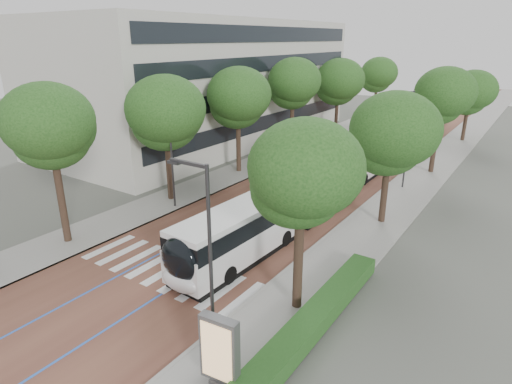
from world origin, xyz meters
TOP-DOWN VIEW (x-y plane):
  - ground at (0.00, 0.00)m, footprint 160.00×160.00m
  - road at (0.00, 40.00)m, footprint 11.00×140.00m
  - sidewalk_left at (-7.50, 40.00)m, footprint 4.00×140.00m
  - sidewalk_right at (7.50, 40.00)m, footprint 4.00×140.00m
  - kerb_left at (-5.60, 40.00)m, footprint 0.20×140.00m
  - kerb_right at (5.60, 40.00)m, footprint 0.20×140.00m
  - zebra_crossing at (0.20, 1.00)m, footprint 10.55×3.60m
  - lane_line_left at (-1.60, 40.00)m, footprint 0.12×126.00m
  - lane_line_right at (1.60, 40.00)m, footprint 0.12×126.00m
  - office_building at (-19.47, 28.00)m, footprint 18.11×40.00m
  - hedge at (9.10, 0.00)m, footprint 1.20×14.00m
  - streetlight_near at (6.62, -3.00)m, footprint 1.82×0.20m
  - streetlight_far at (6.62, 22.00)m, footprint 1.82×0.20m
  - lamp_post_left at (-6.10, 8.00)m, footprint 0.14×0.14m
  - trees_left at (-7.50, 26.64)m, footprint 6.35×60.40m
  - trees_right at (7.70, 23.01)m, footprint 5.76×47.19m
  - lead_bus at (2.87, 8.03)m, footprint 3.28×18.48m
  - bus_queued_0 at (2.67, 24.19)m, footprint 2.66×12.42m
  - bus_queued_1 at (3.07, 37.78)m, footprint 3.28×12.53m
  - bus_queued_2 at (2.20, 49.68)m, footprint 3.34×12.54m
  - ad_panel at (7.93, -4.02)m, footprint 1.49×0.62m

SIDE VIEW (x-z plane):
  - ground at x=0.00m, z-range 0.00..0.00m
  - road at x=0.00m, z-range 0.00..0.02m
  - lane_line_left at x=-1.60m, z-range 0.02..0.03m
  - lane_line_right at x=1.60m, z-range 0.02..0.03m
  - zebra_crossing at x=0.20m, z-range 0.02..0.03m
  - sidewalk_left at x=-7.50m, z-range 0.00..0.12m
  - sidewalk_right at x=7.50m, z-range 0.00..0.12m
  - kerb_left at x=-5.60m, z-range -0.01..0.13m
  - kerb_right at x=5.60m, z-range -0.01..0.13m
  - hedge at x=9.10m, z-range 0.12..0.92m
  - bus_queued_0 at x=2.67m, z-range 0.02..3.22m
  - bus_queued_1 at x=3.07m, z-range 0.02..3.22m
  - bus_queued_2 at x=2.20m, z-range 0.02..3.22m
  - lead_bus at x=2.87m, z-range 0.03..3.23m
  - ad_panel at x=7.93m, z-range 0.19..3.22m
  - lamp_post_left at x=-6.10m, z-range 0.12..8.12m
  - streetlight_near at x=6.62m, z-range 0.82..8.82m
  - streetlight_far at x=6.62m, z-range 0.82..8.82m
  - trees_right at x=7.70m, z-range 1.58..10.75m
  - trees_left at x=-7.50m, z-range 1.84..11.40m
  - office_building at x=-19.47m, z-range 0.00..14.00m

